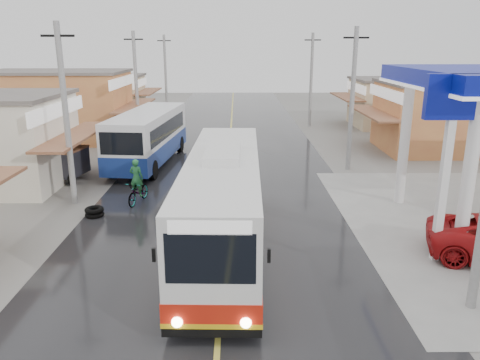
# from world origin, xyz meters

# --- Properties ---
(ground) EXTENTS (120.00, 120.00, 0.00)m
(ground) POSITION_xyz_m (0.00, 0.00, 0.00)
(ground) COLOR slate
(ground) RESTS_ON ground
(road) EXTENTS (12.00, 90.00, 0.02)m
(road) POSITION_xyz_m (0.00, 15.00, 0.01)
(road) COLOR black
(road) RESTS_ON ground
(centre_line) EXTENTS (0.15, 90.00, 0.01)m
(centre_line) POSITION_xyz_m (0.00, 15.00, 0.02)
(centre_line) COLOR #D8CC4C
(centre_line) RESTS_ON road
(shopfronts_left) EXTENTS (11.00, 44.00, 5.20)m
(shopfronts_left) POSITION_xyz_m (-13.00, 18.00, 0.00)
(shopfronts_left) COLOR tan
(shopfronts_left) RESTS_ON ground
(utility_poles_left) EXTENTS (1.60, 50.00, 8.00)m
(utility_poles_left) POSITION_xyz_m (-7.00, 16.00, 0.00)
(utility_poles_left) COLOR gray
(utility_poles_left) RESTS_ON ground
(utility_poles_right) EXTENTS (1.60, 36.00, 8.00)m
(utility_poles_right) POSITION_xyz_m (7.00, 15.00, 0.00)
(utility_poles_right) COLOR gray
(utility_poles_right) RESTS_ON ground
(coach_bus) EXTENTS (2.88, 11.73, 3.64)m
(coach_bus) POSITION_xyz_m (0.01, 4.03, 1.76)
(coach_bus) COLOR silver
(coach_bus) RESTS_ON road
(second_bus) EXTENTS (3.54, 9.78, 3.18)m
(second_bus) POSITION_xyz_m (-4.85, 16.34, 1.71)
(second_bus) COLOR silver
(second_bus) RESTS_ON road
(cyclist) EXTENTS (1.13, 2.08, 2.13)m
(cyclist) POSITION_xyz_m (-4.05, 9.00, 0.70)
(cyclist) COLOR black
(cyclist) RESTS_ON ground
(tricycle_near) EXTENTS (1.89, 2.51, 1.74)m
(tricycle_near) POSITION_xyz_m (-8.53, 12.86, 1.00)
(tricycle_near) COLOR #26262D
(tricycle_near) RESTS_ON ground
(tyre_stack) EXTENTS (0.80, 0.80, 0.41)m
(tyre_stack) POSITION_xyz_m (-5.58, 7.24, 0.21)
(tyre_stack) COLOR black
(tyre_stack) RESTS_ON ground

